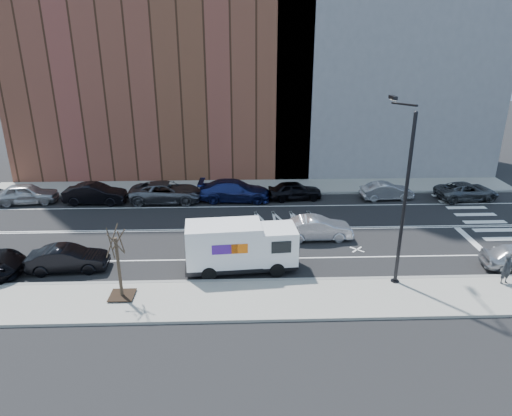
{
  "coord_description": "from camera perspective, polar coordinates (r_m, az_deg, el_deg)",
  "views": [
    {
      "loc": [
        -1.04,
        -28.13,
        12.38
      ],
      "look_at": [
        -0.06,
        0.34,
        1.4
      ],
      "focal_mm": 32.0,
      "sensor_mm": 36.0,
      "label": 1
    }
  ],
  "objects": [
    {
      "name": "bldg_concrete",
      "position": [
        45.64,
        15.71,
        21.14
      ],
      "size": [
        20.0,
        10.0,
        26.0
      ],
      "primitive_type": "cube",
      "color": "slate",
      "rests_on": "ground"
    },
    {
      "name": "far_parked_d",
      "position": [
        35.79,
        -2.65,
        2.21
      ],
      "size": [
        5.75,
        2.57,
        1.64
      ],
      "primitive_type": "imported",
      "rotation": [
        0.0,
        0.0,
        1.52
      ],
      "color": "navy",
      "rests_on": "ground"
    },
    {
      "name": "street_tree",
      "position": [
        23.33,
        -16.69,
        -7.83
      ],
      "size": [
        1.2,
        1.2,
        3.75
      ],
      "color": "black",
      "rests_on": "ground"
    },
    {
      "name": "bldg_brick",
      "position": [
        44.3,
        -11.65,
        18.89
      ],
      "size": [
        26.0,
        10.0,
        22.0
      ],
      "primitive_type": "cube",
      "color": "brown",
      "rests_on": "ground"
    },
    {
      "name": "curb_far",
      "position": [
        37.23,
        -0.27,
        1.79
      ],
      "size": [
        44.0,
        0.25,
        0.17
      ],
      "primitive_type": "cube",
      "color": "gray",
      "rests_on": "ground"
    },
    {
      "name": "fedex_van",
      "position": [
        25.04,
        -2.0,
        -4.78
      ],
      "size": [
        6.28,
        2.59,
        2.8
      ],
      "rotation": [
        0.0,
        0.0,
        0.08
      ],
      "color": "black",
      "rests_on": "ground"
    },
    {
      "name": "far_parked_b",
      "position": [
        37.28,
        -19.44,
        1.7
      ],
      "size": [
        4.78,
        1.87,
        1.55
      ],
      "primitive_type": "imported",
      "rotation": [
        0.0,
        0.0,
        1.52
      ],
      "color": "black",
      "rests_on": "ground"
    },
    {
      "name": "far_parked_c",
      "position": [
        36.18,
        -11.13,
        1.98
      ],
      "size": [
        5.67,
        2.62,
        1.57
      ],
      "primitive_type": "imported",
      "rotation": [
        0.0,
        0.0,
        1.57
      ],
      "color": "#53555C",
      "rests_on": "ground"
    },
    {
      "name": "road_markings",
      "position": [
        30.75,
        0.13,
        -2.66
      ],
      "size": [
        40.0,
        8.6,
        0.01
      ],
      "primitive_type": null,
      "color": "white",
      "rests_on": "ground"
    },
    {
      "name": "streetlight",
      "position": [
        23.83,
        17.85,
        2.19
      ],
      "size": [
        0.44,
        4.02,
        9.34
      ],
      "color": "black",
      "rests_on": "ground"
    },
    {
      "name": "far_parked_f",
      "position": [
        37.52,
        16.0,
        2.05
      ],
      "size": [
        4.17,
        1.75,
        1.34
      ],
      "primitive_type": "imported",
      "rotation": [
        0.0,
        0.0,
        1.66
      ],
      "color": "#A2A2A7",
      "rests_on": "ground"
    },
    {
      "name": "sidewalk_far",
      "position": [
        38.94,
        -0.35,
        2.65
      ],
      "size": [
        44.0,
        3.6,
        0.15
      ],
      "primitive_type": "cube",
      "color": "gray",
      "rests_on": "ground"
    },
    {
      "name": "far_parked_a",
      "position": [
        39.38,
        -26.76,
        1.63
      ],
      "size": [
        4.78,
        2.36,
        1.57
      ],
      "primitive_type": "imported",
      "rotation": [
        0.0,
        0.0,
        1.69
      ],
      "color": "#9B9B9F",
      "rests_on": "ground"
    },
    {
      "name": "near_parked_rear_a",
      "position": [
        27.39,
        -22.46,
        -5.89
      ],
      "size": [
        4.38,
        1.79,
        1.41
      ],
      "primitive_type": "imported",
      "rotation": [
        0.0,
        0.0,
        1.64
      ],
      "color": "black",
      "rests_on": "ground"
    },
    {
      "name": "far_parked_e",
      "position": [
        36.19,
        4.86,
        2.2
      ],
      "size": [
        4.36,
        2.08,
        1.44
      ],
      "primitive_type": "imported",
      "rotation": [
        0.0,
        0.0,
        1.66
      ],
      "color": "black",
      "rests_on": "ground"
    },
    {
      "name": "curb_near",
      "position": [
        24.47,
        0.73,
        -9.09
      ],
      "size": [
        44.0,
        0.25,
        0.17
      ],
      "primitive_type": "cube",
      "color": "gray",
      "rests_on": "ground"
    },
    {
      "name": "sidewalk_near",
      "position": [
        22.94,
        0.94,
        -11.37
      ],
      "size": [
        44.0,
        3.6,
        0.15
      ],
      "primitive_type": "cube",
      "color": "gray",
      "rests_on": "ground"
    },
    {
      "name": "driving_sedan",
      "position": [
        29.34,
        7.67,
        -2.53
      ],
      "size": [
        4.49,
        1.74,
        1.46
      ],
      "primitive_type": "imported",
      "rotation": [
        0.0,
        0.0,
        1.61
      ],
      "color": "silver",
      "rests_on": "ground"
    },
    {
      "name": "pedestrian",
      "position": [
        27.04,
        28.86,
        -6.72
      ],
      "size": [
        0.69,
        0.56,
        1.63
      ],
      "primitive_type": "imported",
      "rotation": [
        0.0,
        0.0,
        0.32
      ],
      "color": "#232529",
      "rests_on": "sidewalk_near"
    },
    {
      "name": "ground",
      "position": [
        30.75,
        0.13,
        -2.66
      ],
      "size": [
        120.0,
        120.0,
        0.0
      ],
      "primitive_type": "plane",
      "color": "black",
      "rests_on": "ground"
    },
    {
      "name": "far_parked_g",
      "position": [
        39.72,
        24.84,
        1.93
      ],
      "size": [
        5.02,
        2.64,
        1.35
      ],
      "primitive_type": "imported",
      "rotation": [
        0.0,
        0.0,
        1.66
      ],
      "color": "#484B4F",
      "rests_on": "ground"
    },
    {
      "name": "crosswalk",
      "position": [
        35.14,
        27.21,
        -2.0
      ],
      "size": [
        3.0,
        14.0,
        0.01
      ],
      "primitive_type": null,
      "color": "white",
      "rests_on": "ground"
    }
  ]
}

